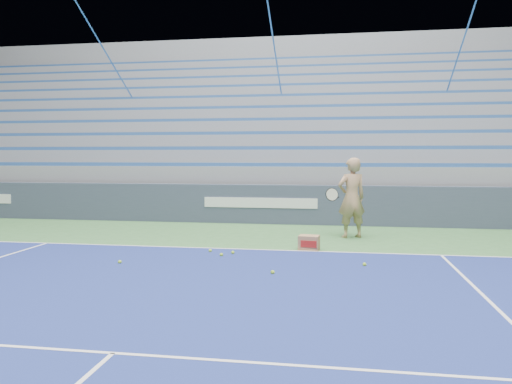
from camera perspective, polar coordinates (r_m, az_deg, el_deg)
sponsor_barrier at (r=14.12m, az=0.58°, el=-1.38°), size 30.00×0.32×1.10m
bleachers at (r=19.73m, az=3.09°, el=5.45°), size 31.00×9.15×7.30m
tennis_player at (r=11.83m, az=10.86°, el=-0.65°), size 1.01×0.96×1.87m
ball_box at (r=10.24m, az=6.07°, el=-5.80°), size 0.44×0.36×0.30m
tennis_ball_0 at (r=9.59m, az=-3.98°, el=-7.17°), size 0.07×0.07×0.07m
tennis_ball_1 at (r=8.94m, az=12.30°, el=-8.10°), size 0.07×0.07×0.07m
tennis_ball_2 at (r=9.26m, az=-15.30°, el=-7.72°), size 0.07×0.07×0.07m
tennis_ball_3 at (r=8.18m, az=1.91°, el=-9.16°), size 0.07×0.07×0.07m
tennis_ball_4 at (r=9.79m, az=-2.66°, el=-6.93°), size 0.07×0.07×0.07m
tennis_ball_5 at (r=10.02m, az=-5.25°, el=-6.69°), size 0.07×0.07×0.07m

